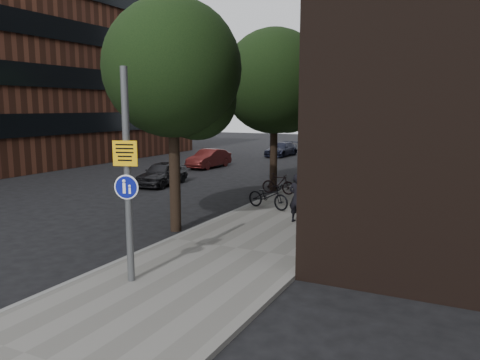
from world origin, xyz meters
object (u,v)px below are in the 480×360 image
Objects in this scene: signpost at (128,176)px; parked_car_near at (162,173)px; parked_bike_facade_near at (331,202)px; pedestrian at (297,198)px.

parked_car_near is (-7.71, 11.91, -1.94)m from signpost.
parked_bike_facade_near is 10.53m from parked_car_near.
parked_car_near is at bearing -19.64° from pedestrian.
signpost is 2.83× the size of pedestrian.
pedestrian reaches higher than parked_bike_facade_near.
signpost reaches higher than parked_bike_facade_near.
parked_car_near is at bearing 78.07° from parked_bike_facade_near.
parked_bike_facade_near is (0.74, 1.65, -0.37)m from pedestrian.
parked_bike_facade_near is at bearing -105.47° from pedestrian.
pedestrian is (1.55, 6.95, -1.59)m from signpost.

